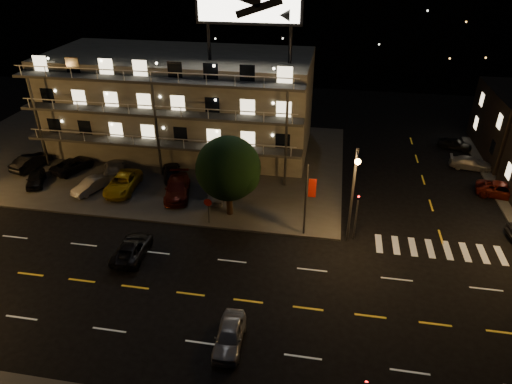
% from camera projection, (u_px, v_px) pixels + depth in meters
% --- Properties ---
extents(ground, '(140.00, 140.00, 0.00)m').
position_uv_depth(ground, '(219.00, 298.00, 30.76)').
color(ground, black).
rests_on(ground, ground).
extents(curb_nw, '(44.00, 24.00, 0.15)m').
position_uv_depth(curb_nw, '(139.00, 157.00, 49.97)').
color(curb_nw, '#3E3D3B').
rests_on(curb_nw, ground).
extents(motel, '(28.00, 13.80, 18.10)m').
position_uv_depth(motel, '(182.00, 102.00, 50.10)').
color(motel, '#9A9686').
rests_on(motel, ground).
extents(streetlight_nc, '(0.44, 1.92, 8.00)m').
position_uv_depth(streetlight_nc, '(353.00, 188.00, 33.85)').
color(streetlight_nc, '#2D2D30').
rests_on(streetlight_nc, ground).
extents(signal_nw, '(0.20, 0.27, 4.60)m').
position_uv_depth(signal_nw, '(357.00, 212.00, 35.43)').
color(signal_nw, '#2D2D30').
rests_on(signal_nw, ground).
extents(banner_north, '(0.83, 0.16, 6.40)m').
position_uv_depth(banner_north, '(307.00, 198.00, 35.51)').
color(banner_north, '#2D2D30').
rests_on(banner_north, ground).
extents(stop_sign, '(0.91, 0.11, 2.61)m').
position_uv_depth(stop_sign, '(208.00, 207.00, 37.72)').
color(stop_sign, '#2D2D30').
rests_on(stop_sign, ground).
extents(tree, '(5.64, 5.43, 7.10)m').
position_uv_depth(tree, '(228.00, 170.00, 37.71)').
color(tree, black).
rests_on(tree, curb_nw).
extents(lot_car_0, '(2.86, 3.97, 1.25)m').
position_uv_depth(lot_car_0, '(35.00, 178.00, 44.13)').
color(lot_car_0, black).
rests_on(lot_car_0, curb_nw).
extents(lot_car_1, '(2.69, 4.05, 1.26)m').
position_uv_depth(lot_car_1, '(91.00, 185.00, 42.90)').
color(lot_car_1, gray).
rests_on(lot_car_1, curb_nw).
extents(lot_car_2, '(2.80, 5.41, 1.46)m').
position_uv_depth(lot_car_2, '(123.00, 183.00, 43.08)').
color(lot_car_2, gold).
rests_on(lot_car_2, curb_nw).
extents(lot_car_3, '(3.28, 5.63, 1.53)m').
position_uv_depth(lot_car_3, '(177.00, 188.00, 42.14)').
color(lot_car_3, '#53130B').
rests_on(lot_car_3, curb_nw).
extents(lot_car_4, '(2.20, 3.80, 1.22)m').
position_uv_depth(lot_car_4, '(215.00, 193.00, 41.61)').
color(lot_car_4, gray).
rests_on(lot_car_4, curb_nw).
extents(lot_car_5, '(2.59, 4.69, 1.46)m').
position_uv_depth(lot_car_5, '(31.00, 161.00, 47.17)').
color(lot_car_5, black).
rests_on(lot_car_5, curb_nw).
extents(lot_car_6, '(3.78, 5.06, 1.28)m').
position_uv_depth(lot_car_6, '(73.00, 165.00, 46.72)').
color(lot_car_6, black).
rests_on(lot_car_6, curb_nw).
extents(lot_car_7, '(3.57, 5.18, 1.39)m').
position_uv_depth(lot_car_7, '(114.00, 169.00, 45.80)').
color(lot_car_7, gray).
rests_on(lot_car_7, curb_nw).
extents(lot_car_8, '(3.29, 4.61, 1.46)m').
position_uv_depth(lot_car_8, '(172.00, 172.00, 45.17)').
color(lot_car_8, black).
rests_on(lot_car_8, curb_nw).
extents(lot_car_9, '(2.33, 4.48, 1.41)m').
position_uv_depth(lot_car_9, '(243.00, 170.00, 45.43)').
color(lot_car_9, '#53130B').
rests_on(lot_car_9, curb_nw).
extents(side_car_1, '(5.21, 3.17, 1.35)m').
position_uv_depth(side_car_1, '(504.00, 190.00, 42.29)').
color(side_car_1, '#53130B').
rests_on(side_car_1, ground).
extents(side_car_2, '(4.43, 2.30, 1.23)m').
position_uv_depth(side_car_2, '(471.00, 163.00, 47.44)').
color(side_car_2, gray).
rests_on(side_car_2, ground).
extents(side_car_3, '(3.99, 2.62, 1.26)m').
position_uv_depth(side_car_3, '(455.00, 144.00, 51.81)').
color(side_car_3, black).
rests_on(side_car_3, ground).
extents(road_car_east, '(1.75, 4.03, 1.35)m').
position_uv_depth(road_car_east, '(229.00, 335.00, 26.98)').
color(road_car_east, gray).
rests_on(road_car_east, ground).
extents(road_car_west, '(2.30, 4.69, 1.28)m').
position_uv_depth(road_car_west, '(132.00, 248.00, 34.51)').
color(road_car_west, black).
rests_on(road_car_west, ground).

